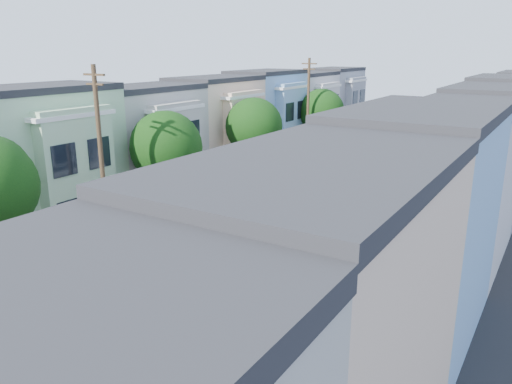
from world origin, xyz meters
The scene contains 22 objects.
ground centered at (0.00, 0.00, 0.00)m, with size 160.00×160.00×0.00m, color black.
road_slab centered at (0.00, 15.00, 0.01)m, with size 12.00×70.00×0.02m, color black.
curb_left centered at (-6.05, 15.00, 0.07)m, with size 0.30×70.00×0.15m, color gray.
curb_right centered at (6.05, 15.00, 0.07)m, with size 0.30×70.00×0.15m, color gray.
sidewalk_left centered at (-7.35, 15.00, 0.07)m, with size 2.60×70.00×0.15m, color gray.
sidewalk_right centered at (7.35, 15.00, 0.07)m, with size 2.60×70.00×0.15m, color gray.
centerline centered at (0.00, 15.00, 0.00)m, with size 0.12×70.00×0.01m, color gold.
townhouse_row_left centered at (-11.15, 15.00, 0.00)m, with size 5.00×70.00×8.50m, color silver.
townhouse_row_right centered at (11.15, 15.00, 0.00)m, with size 5.00×70.00×8.50m, color silver.
tree_c centered at (-6.30, 7.25, 4.81)m, with size 4.70×4.70×7.18m.
tree_d centered at (-6.30, 17.89, 4.82)m, with size 4.70×4.70×7.19m.
tree_e centered at (-6.30, 31.01, 4.71)m, with size 4.70×4.70×7.08m.
tree_far_r centered at (6.89, 30.14, 3.79)m, with size 3.10×3.10×5.38m.
utility_pole_near centered at (-6.30, 2.00, 5.15)m, with size 1.60×0.26×10.00m.
utility_pole_far centered at (-6.30, 28.00, 5.15)m, with size 1.60×0.26×10.00m.
fedex_truck centered at (1.25, 14.01, 1.54)m, with size 2.21×5.75×2.76m.
lead_sedan centered at (2.39, 22.85, 0.72)m, with size 2.41×5.22×1.45m, color black.
parked_left_c centered at (-4.90, 1.05, 0.71)m, with size 1.69×4.41×1.43m, color #B0B2B8.
parked_left_d centered at (-4.90, 11.58, 0.62)m, with size 1.47×3.85×1.25m, color black.
parked_right_b centered at (4.90, -2.10, 0.71)m, with size 1.51×4.27×1.42m, color #B7B6BD.
parked_right_c centered at (4.90, 18.45, 0.65)m, with size 1.54×4.01×1.30m, color black.
parked_right_d centered at (4.90, 27.91, 0.68)m, with size 1.60×4.19×1.36m, color black.
Camera 1 is at (15.59, -16.59, 10.87)m, focal length 35.00 mm.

